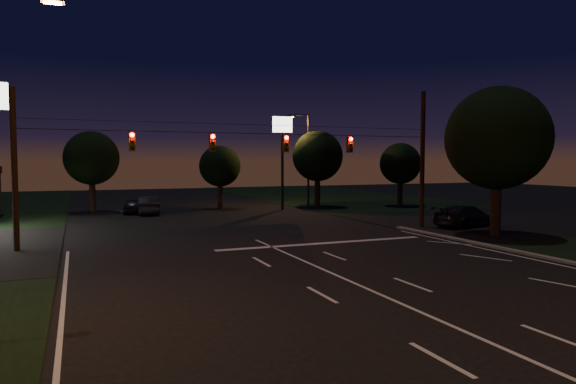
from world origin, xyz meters
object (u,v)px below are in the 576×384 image
utility_pole_right (421,227)px  car_oncoming_b (147,205)px  tree_right_near (496,140)px  car_oncoming_a (133,206)px  car_cross (466,216)px

utility_pole_right → car_oncoming_b: bearing=135.5°
tree_right_near → utility_pole_right: bearing=107.5°
car_oncoming_a → car_cross: (19.74, -17.72, 0.12)m
car_oncoming_b → car_cross: bearing=140.8°
tree_right_near → car_oncoming_a: size_ratio=2.41×
tree_right_near → car_oncoming_a: 28.81m
car_cross → utility_pole_right: bearing=57.2°
car_oncoming_a → car_oncoming_b: size_ratio=0.79×
tree_right_near → car_cross: bearing=71.1°
tree_right_near → car_cross: tree_right_near is taller
tree_right_near → car_oncoming_b: size_ratio=1.91×
utility_pole_right → car_cross: bearing=-19.3°
car_oncoming_a → car_cross: car_cross is taller
tree_right_near → car_cross: size_ratio=1.73×
tree_right_near → car_oncoming_a: bearing=130.5°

